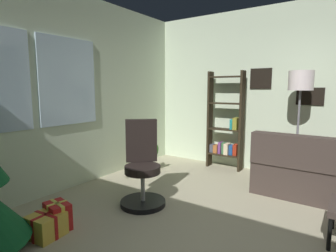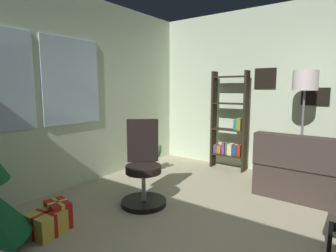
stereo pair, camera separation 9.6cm
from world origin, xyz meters
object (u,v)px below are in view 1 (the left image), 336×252
object	(u,v)px
gift_box_red	(58,216)
floor_lamp	(300,90)
office_chair	(142,172)
gift_box_gold	(46,225)
potted_plant	(147,160)
bookshelf	(226,127)

from	to	relation	value
gift_box_red	floor_lamp	size ratio (longest dim) A/B	0.18
office_chair	floor_lamp	bearing A→B (deg)	-39.49
gift_box_gold	floor_lamp	bearing A→B (deg)	-30.83
gift_box_gold	potted_plant	world-z (taller)	potted_plant
gift_box_gold	floor_lamp	size ratio (longest dim) A/B	0.19
bookshelf	potted_plant	size ratio (longest dim) A/B	2.79
bookshelf	gift_box_red	bearing A→B (deg)	169.30
gift_box_red	office_chair	distance (m)	1.07
gift_box_gold	bookshelf	size ratio (longest dim) A/B	0.19
gift_box_gold	gift_box_red	bearing A→B (deg)	14.88
office_chair	potted_plant	xyz separation A→B (m)	(1.05, 0.77, -0.20)
gift_box_red	gift_box_gold	world-z (taller)	gift_box_red
floor_lamp	potted_plant	distance (m)	2.65
floor_lamp	potted_plant	size ratio (longest dim) A/B	2.71
gift_box_red	bookshelf	xyz separation A→B (m)	(3.02, -0.57, 0.62)
office_chair	bookshelf	distance (m)	2.08
floor_lamp	potted_plant	bearing A→B (deg)	108.16
gift_box_gold	floor_lamp	world-z (taller)	floor_lamp
gift_box_gold	bookshelf	world-z (taller)	bookshelf
gift_box_red	office_chair	size ratio (longest dim) A/B	0.28
gift_box_gold	potted_plant	distance (m)	2.25
bookshelf	potted_plant	world-z (taller)	bookshelf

